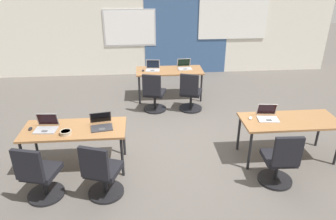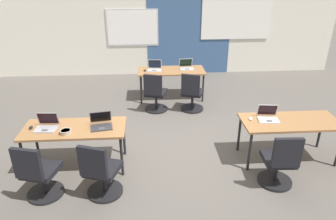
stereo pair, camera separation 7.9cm
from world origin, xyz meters
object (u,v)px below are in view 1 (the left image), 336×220
Objects in this scene: desk_near_right at (290,123)px; laptop_far_left at (153,68)px; desk_near_left at (75,132)px; laptop_near_right_inner at (268,116)px; chair_near_left_inner at (102,175)px; laptop_near_left_end at (46,126)px; mouse_near_right_inner at (250,118)px; mouse_near_left_end at (30,129)px; laptop_far_right at (185,66)px; laptop_near_left_inner at (101,124)px; snack_bowl at (66,132)px; chair_near_left_end at (40,177)px; chair_far_left at (154,96)px; mouse_far_left at (143,70)px; chair_far_right at (190,95)px; desk_far_center at (169,72)px; chair_near_right_inner at (280,163)px.

desk_near_right is 3.55m from laptop_far_left.
laptop_near_right_inner reaches higher than desk_near_left.
desk_near_right is 1.74× the size of chair_near_left_inner.
laptop_near_left_end is 3.09× the size of mouse_near_right_inner.
desk_near_right is at bearing -0.24° from mouse_near_left_end.
laptop_near_left_inner is (-1.70, -2.87, -0.00)m from laptop_far_right.
laptop_near_right_inner is 3.24m from snack_bowl.
chair_far_left is at bearing -106.45° from chair_near_left_end.
laptop_near_right_inner is at bearing 5.35° from laptop_near_left_end.
desk_near_right is at bearing -9.94° from laptop_near_left_inner.
laptop_near_left_end is 0.93× the size of laptop_near_left_inner.
chair_near_left_end is at bearing -128.31° from laptop_far_right.
chair_near_left_inner is (0.48, -0.77, -0.28)m from desk_near_left.
mouse_far_left is at bearing -97.99° from chair_near_left_end.
chair_near_left_inner is at bearing -34.49° from mouse_near_left_end.
mouse_near_right_inner is 3.19m from mouse_far_left.
chair_near_left_end is (-2.53, -2.76, 0.00)m from chair_far_right.
mouse_near_left_end is at bearing -130.97° from desk_far_center.
laptop_near_right_inner is (0.99, -1.93, 0.39)m from chair_far_right.
chair_far_left is at bearing 139.35° from laptop_near_right_inner.
mouse_far_left is at bearing -56.48° from chair_far_left.
chair_near_right_inner is at bearing 138.85° from chair_far_left.
laptop_near_right_inner is at bearing -50.38° from laptop_far_left.
chair_far_right and chair_near_right_inner have the same top height.
desk_near_right is 3.30m from desk_far_center.
mouse_near_right_inner is at bearing 5.13° from snack_bowl.
laptop_far_right is 0.92× the size of laptop_near_left_inner.
mouse_near_right_inner is (0.73, -2.80, -0.03)m from laptop_far_right.
chair_near_left_end is at bearing -146.05° from laptop_near_left_inner.
chair_far_left is (1.33, 2.05, -0.28)m from desk_near_left.
laptop_far_right is 3.34m from laptop_near_left_inner.
snack_bowl is (-0.09, -0.18, 0.10)m from desk_near_left.
chair_far_left is (0.22, -0.72, -0.36)m from mouse_far_left.
chair_far_right is at bearing 39.42° from laptop_near_left_inner.
chair_near_right_inner reaches higher than desk_far_center.
chair_near_right_inner is 1.00× the size of chair_near_left_inner.
chair_far_right is at bearing -117.53° from chair_near_left_end.
desk_near_left is at bearing -101.61° from chair_near_left_end.
desk_near_right is 3.13m from chair_near_left_inner.
chair_far_left is 5.18× the size of snack_bowl.
desk_near_left is 4.47× the size of laptop_far_left.
mouse_near_right_inner is at bearing 5.53° from laptop_near_left_end.
mouse_near_left_end is at bearing 55.20° from chair_far_right.
chair_far_right and chair_near_left_inner have the same top height.
chair_far_left reaches higher than mouse_near_right_inner.
laptop_far_left is 3.33m from snack_bowl.
desk_near_right is 3.20m from laptop_far_right.
mouse_near_left_end reaches higher than desk_near_right.
laptop_near_right_inner is at bearing -62.93° from desk_far_center.
desk_near_right is 2.43m from chair_far_right.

